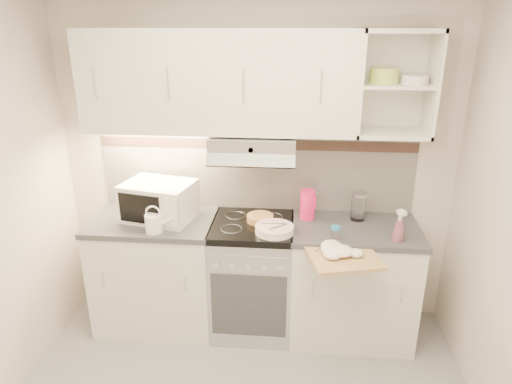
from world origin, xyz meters
TOP-DOWN VIEW (x-y plane):
  - room_shell at (0.00, 0.37)m, footprint 3.04×2.84m
  - base_cabinet_left at (-0.75, 1.10)m, footprint 0.90×0.60m
  - worktop_left at (-0.75, 1.10)m, footprint 0.92×0.62m
  - base_cabinet_right at (0.75, 1.10)m, footprint 0.90×0.60m
  - worktop_right at (0.75, 1.10)m, footprint 0.92×0.62m
  - electric_range at (0.00, 1.10)m, footprint 0.60×0.60m
  - microwave at (-0.70, 1.12)m, footprint 0.56×0.47m
  - watering_can at (-0.67, 0.89)m, footprint 0.23×0.12m
  - plate_stack at (0.17, 0.95)m, footprint 0.27×0.27m
  - bread_loaf at (0.05, 1.13)m, footprint 0.20×0.20m
  - pink_pitcher at (0.40, 1.22)m, footprint 0.12×0.11m
  - glass_jar at (0.78, 1.23)m, footprint 0.11×0.11m
  - spice_jar at (0.59, 0.89)m, footprint 0.06×0.06m
  - spray_bottle at (1.01, 0.92)m, footprint 0.09×0.09m
  - cutting_board at (0.63, 0.69)m, footprint 0.52×0.48m
  - dish_towel at (0.63, 0.69)m, footprint 0.26×0.22m

SIDE VIEW (x-z plane):
  - base_cabinet_left at x=-0.75m, z-range 0.00..0.86m
  - base_cabinet_right at x=0.75m, z-range 0.00..0.86m
  - electric_range at x=0.00m, z-range 0.00..0.90m
  - cutting_board at x=0.63m, z-range 0.86..0.88m
  - worktop_left at x=-0.75m, z-range 0.86..0.90m
  - worktop_right at x=0.75m, z-range 0.86..0.90m
  - dish_towel at x=0.63m, z-range 0.88..0.95m
  - bread_loaf at x=0.05m, z-range 0.90..0.95m
  - plate_stack at x=0.17m, z-range 0.90..0.95m
  - spice_jar at x=0.59m, z-range 0.90..1.00m
  - watering_can at x=-0.67m, z-range 0.87..1.07m
  - spray_bottle at x=1.01m, z-range 0.87..1.11m
  - glass_jar at x=0.78m, z-range 0.90..1.11m
  - pink_pitcher at x=0.40m, z-range 0.90..1.13m
  - microwave at x=-0.70m, z-range 0.90..1.18m
  - room_shell at x=0.00m, z-range 0.37..2.89m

